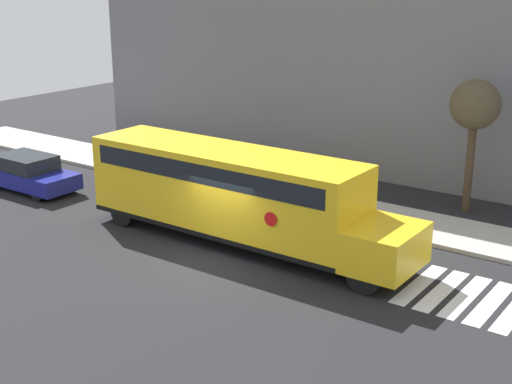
# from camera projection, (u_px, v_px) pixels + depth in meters

# --- Properties ---
(ground_plane) EXTENTS (60.00, 60.00, 0.00)m
(ground_plane) POSITION_uv_depth(u_px,v_px,m) (216.00, 259.00, 22.75)
(ground_plane) COLOR black
(sidewalk_strip) EXTENTS (44.00, 3.00, 0.15)m
(sidewalk_strip) POSITION_uv_depth(u_px,v_px,m) (320.00, 205.00, 27.76)
(sidewalk_strip) COLOR #B2ADA3
(sidewalk_strip) RESTS_ON ground
(building_backdrop) EXTENTS (32.00, 4.00, 11.23)m
(building_backdrop) POSITION_uv_depth(u_px,v_px,m) (399.00, 46.00, 31.13)
(building_backdrop) COLOR slate
(building_backdrop) RESTS_ON ground
(crosswalk_stripes) EXTENTS (5.40, 3.20, 0.01)m
(crosswalk_stripes) POSITION_uv_depth(u_px,v_px,m) (503.00, 306.00, 19.56)
(crosswalk_stripes) COLOR white
(crosswalk_stripes) RESTS_ON ground
(school_bus) EXTENTS (11.90, 2.57, 3.15)m
(school_bus) POSITION_uv_depth(u_px,v_px,m) (234.00, 191.00, 23.69)
(school_bus) COLOR yellow
(school_bus) RESTS_ON ground
(parked_car) EXTENTS (4.31, 1.85, 1.47)m
(parked_car) POSITION_uv_depth(u_px,v_px,m) (29.00, 173.00, 29.65)
(parked_car) COLOR navy
(parked_car) RESTS_ON ground
(tree_near_sidewalk) EXTENTS (1.85, 1.85, 5.04)m
(tree_near_sidewalk) POSITION_uv_depth(u_px,v_px,m) (475.00, 107.00, 26.09)
(tree_near_sidewalk) COLOR #423323
(tree_near_sidewalk) RESTS_ON ground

